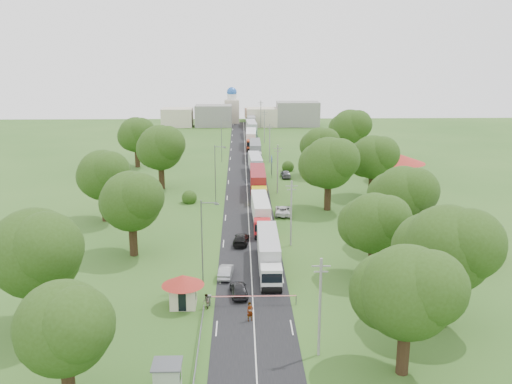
{
  "coord_description": "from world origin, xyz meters",
  "views": [
    {
      "loc": [
        -1.21,
        -79.46,
        26.26
      ],
      "look_at": [
        1.3,
        10.47,
        3.0
      ],
      "focal_mm": 40.0,
      "sensor_mm": 36.0,
      "label": 1
    }
  ],
  "objects_px": {
    "guard_booth": "(183,287)",
    "car_lane_mid": "(226,271)",
    "truck_0": "(269,252)",
    "info_sign": "(272,162)",
    "pedestrian_near": "(250,312)",
    "car_lane_front": "(239,289)",
    "boom_barrier": "(240,297)"
  },
  "relations": [
    {
      "from": "truck_0",
      "to": "boom_barrier",
      "type": "bearing_deg",
      "value": -109.28
    },
    {
      "from": "info_sign",
      "to": "truck_0",
      "type": "relative_size",
      "value": 0.29
    },
    {
      "from": "guard_booth",
      "to": "car_lane_mid",
      "type": "distance_m",
      "value": 8.75
    },
    {
      "from": "car_lane_front",
      "to": "car_lane_mid",
      "type": "height_order",
      "value": "car_lane_front"
    },
    {
      "from": "pedestrian_near",
      "to": "truck_0",
      "type": "bearing_deg",
      "value": 54.5
    },
    {
      "from": "guard_booth",
      "to": "car_lane_front",
      "type": "relative_size",
      "value": 1.01
    },
    {
      "from": "guard_booth",
      "to": "car_lane_mid",
      "type": "bearing_deg",
      "value": 60.86
    },
    {
      "from": "boom_barrier",
      "to": "info_sign",
      "type": "height_order",
      "value": "info_sign"
    },
    {
      "from": "truck_0",
      "to": "pedestrian_near",
      "type": "bearing_deg",
      "value": -100.41
    },
    {
      "from": "car_lane_mid",
      "to": "pedestrian_near",
      "type": "relative_size",
      "value": 2.16
    },
    {
      "from": "boom_barrier",
      "to": "car_lane_front",
      "type": "distance_m",
      "value": 2.36
    },
    {
      "from": "truck_0",
      "to": "car_lane_front",
      "type": "height_order",
      "value": "truck_0"
    },
    {
      "from": "car_lane_front",
      "to": "pedestrian_near",
      "type": "height_order",
      "value": "pedestrian_near"
    },
    {
      "from": "truck_0",
      "to": "car_lane_mid",
      "type": "distance_m",
      "value": 5.8
    },
    {
      "from": "boom_barrier",
      "to": "pedestrian_near",
      "type": "xyz_separation_m",
      "value": [
        1.0,
        -3.5,
        0.08
      ]
    },
    {
      "from": "info_sign",
      "to": "guard_booth",
      "type": "bearing_deg",
      "value": -101.68
    },
    {
      "from": "boom_barrier",
      "to": "car_lane_mid",
      "type": "height_order",
      "value": "car_lane_mid"
    },
    {
      "from": "guard_booth",
      "to": "info_sign",
      "type": "relative_size",
      "value": 1.07
    },
    {
      "from": "guard_booth",
      "to": "pedestrian_near",
      "type": "relative_size",
      "value": 2.27
    },
    {
      "from": "boom_barrier",
      "to": "car_lane_front",
      "type": "relative_size",
      "value": 2.12
    },
    {
      "from": "car_lane_mid",
      "to": "truck_0",
      "type": "bearing_deg",
      "value": -149.59
    },
    {
      "from": "info_sign",
      "to": "car_lane_mid",
      "type": "height_order",
      "value": "info_sign"
    },
    {
      "from": "car_lane_front",
      "to": "pedestrian_near",
      "type": "bearing_deg",
      "value": 94.2
    },
    {
      "from": "info_sign",
      "to": "car_lane_front",
      "type": "height_order",
      "value": "info_sign"
    },
    {
      "from": "car_lane_front",
      "to": "car_lane_mid",
      "type": "relative_size",
      "value": 1.04
    },
    {
      "from": "guard_booth",
      "to": "info_sign",
      "type": "distance_m",
      "value": 61.27
    },
    {
      "from": "guard_booth",
      "to": "pedestrian_near",
      "type": "xyz_separation_m",
      "value": [
        6.84,
        -3.5,
        -1.2
      ]
    },
    {
      "from": "car_lane_front",
      "to": "boom_barrier",
      "type": "bearing_deg",
      "value": 86.19
    },
    {
      "from": "truck_0",
      "to": "info_sign",
      "type": "bearing_deg",
      "value": 86.46
    },
    {
      "from": "boom_barrier",
      "to": "car_lane_mid",
      "type": "relative_size",
      "value": 2.21
    },
    {
      "from": "truck_0",
      "to": "car_lane_front",
      "type": "bearing_deg",
      "value": -115.37
    },
    {
      "from": "truck_0",
      "to": "pedestrian_near",
      "type": "height_order",
      "value": "truck_0"
    }
  ]
}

